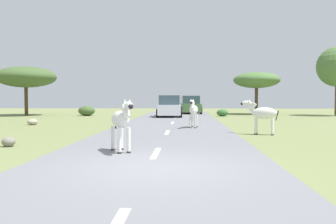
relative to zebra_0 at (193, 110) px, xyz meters
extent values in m
plane|color=olive|center=(-1.04, -10.54, -0.95)|extent=(90.00, 90.00, 0.00)
cube|color=slate|center=(-1.22, -10.54, -0.93)|extent=(6.00, 64.00, 0.05)
cube|color=silver|center=(-1.22, -8.54, -0.90)|extent=(0.16, 2.00, 0.01)
cube|color=silver|center=(-1.22, -2.54, -0.90)|extent=(0.16, 2.00, 0.01)
cube|color=silver|center=(-1.22, 3.46, -0.90)|extent=(0.16, 2.00, 0.01)
cube|color=silver|center=(-1.22, 9.46, -0.90)|extent=(0.16, 2.00, 0.01)
cube|color=silver|center=(-1.22, 15.46, -0.90)|extent=(0.16, 2.00, 0.01)
ellipsoid|color=silver|center=(0.01, 0.09, 0.02)|extent=(0.57, 1.09, 0.49)
cylinder|color=silver|center=(-0.17, -0.23, -0.54)|extent=(0.12, 0.12, 0.71)
cylinder|color=#28231E|center=(-0.17, -0.23, -0.88)|extent=(0.14, 0.14, 0.05)
cylinder|color=silver|center=(0.09, -0.27, -0.54)|extent=(0.12, 0.12, 0.71)
cylinder|color=#28231E|center=(0.09, -0.27, -0.88)|extent=(0.14, 0.14, 0.05)
cylinder|color=silver|center=(-0.06, 0.45, -0.54)|extent=(0.12, 0.12, 0.71)
cylinder|color=#28231E|center=(-0.06, 0.45, -0.88)|extent=(0.14, 0.14, 0.05)
cylinder|color=silver|center=(0.20, 0.40, -0.54)|extent=(0.12, 0.12, 0.71)
cylinder|color=#28231E|center=(0.20, 0.40, -0.88)|extent=(0.14, 0.14, 0.05)
cylinder|color=silver|center=(-0.06, -0.41, 0.27)|extent=(0.24, 0.40, 0.42)
cube|color=black|center=(-0.06, -0.41, 0.36)|extent=(0.09, 0.35, 0.29)
ellipsoid|color=silver|center=(-0.10, -0.65, 0.43)|extent=(0.26, 0.48, 0.23)
ellipsoid|color=black|center=(-0.13, -0.83, 0.41)|extent=(0.16, 0.18, 0.14)
cone|color=silver|center=(-0.15, -0.53, 0.54)|extent=(0.10, 0.10, 0.13)
cone|color=silver|center=(-0.02, -0.55, 0.54)|extent=(0.10, 0.10, 0.13)
cylinder|color=black|center=(0.09, 0.60, -0.07)|extent=(0.06, 0.15, 0.42)
ellipsoid|color=silver|center=(-2.26, -8.30, 0.03)|extent=(0.86, 1.13, 0.50)
cylinder|color=silver|center=(-2.22, -8.67, -0.54)|extent=(0.14, 0.14, 0.72)
cylinder|color=#28231E|center=(-2.22, -8.67, -0.88)|extent=(0.16, 0.16, 0.05)
cylinder|color=silver|center=(-1.99, -8.54, -0.54)|extent=(0.14, 0.14, 0.72)
cylinder|color=#28231E|center=(-1.99, -8.54, -0.88)|extent=(0.16, 0.16, 0.05)
cylinder|color=silver|center=(-2.54, -8.05, -0.54)|extent=(0.14, 0.14, 0.72)
cylinder|color=#28231E|center=(-2.54, -8.05, -0.88)|extent=(0.16, 0.16, 0.05)
cylinder|color=silver|center=(-2.30, -7.93, -0.54)|extent=(0.14, 0.14, 0.72)
cylinder|color=#28231E|center=(-2.30, -7.93, -0.88)|extent=(0.16, 0.16, 0.05)
cylinder|color=silver|center=(-2.03, -8.75, 0.29)|extent=(0.34, 0.42, 0.42)
cube|color=black|center=(-2.03, -8.75, 0.37)|extent=(0.19, 0.33, 0.29)
ellipsoid|color=silver|center=(-1.92, -8.97, 0.44)|extent=(0.38, 0.50, 0.23)
ellipsoid|color=black|center=(-1.83, -9.13, 0.43)|extent=(0.19, 0.20, 0.14)
cone|color=silver|center=(-2.03, -8.89, 0.56)|extent=(0.12, 0.12, 0.13)
cone|color=silver|center=(-1.91, -8.83, 0.56)|extent=(0.12, 0.12, 0.13)
cylinder|color=black|center=(-2.51, -7.83, -0.07)|extent=(0.10, 0.15, 0.43)
ellipsoid|color=silver|center=(3.00, -2.87, -0.01)|extent=(1.15, 0.74, 0.50)
cylinder|color=silver|center=(2.72, -2.63, -0.59)|extent=(0.13, 0.13, 0.73)
cylinder|color=#28231E|center=(2.72, -2.63, -0.93)|extent=(0.16, 0.16, 0.05)
cylinder|color=silver|center=(2.63, -2.89, -0.59)|extent=(0.13, 0.13, 0.73)
cylinder|color=#28231E|center=(2.63, -2.89, -0.93)|extent=(0.16, 0.16, 0.05)
cylinder|color=silver|center=(3.38, -2.85, -0.59)|extent=(0.13, 0.13, 0.73)
cylinder|color=#28231E|center=(3.38, -2.85, -0.93)|extent=(0.16, 0.16, 0.05)
cylinder|color=silver|center=(3.29, -3.11, -0.59)|extent=(0.13, 0.13, 0.73)
cylinder|color=#28231E|center=(3.29, -3.11, -0.93)|extent=(0.16, 0.16, 0.05)
cylinder|color=silver|center=(2.52, -2.71, 0.25)|extent=(0.42, 0.31, 0.43)
cube|color=black|center=(2.52, -2.71, 0.34)|extent=(0.35, 0.15, 0.30)
ellipsoid|color=silver|center=(2.28, -2.63, 0.41)|extent=(0.50, 0.33, 0.23)
ellipsoid|color=black|center=(2.11, -2.57, 0.39)|extent=(0.20, 0.18, 0.14)
cone|color=silver|center=(2.41, -2.60, 0.52)|extent=(0.11, 0.11, 0.14)
cone|color=silver|center=(2.37, -2.73, 0.52)|extent=(0.11, 0.11, 0.14)
cylinder|color=black|center=(3.51, -3.04, -0.11)|extent=(0.15, 0.08, 0.43)
cube|color=#476B38|center=(0.02, 16.72, -0.32)|extent=(2.07, 4.31, 0.80)
cube|color=#334751|center=(0.04, 16.52, 0.46)|extent=(1.78, 2.30, 0.76)
cube|color=black|center=(-0.12, 18.88, -0.59)|extent=(1.72, 0.27, 0.24)
cylinder|color=black|center=(0.83, 18.13, -0.56)|extent=(0.26, 0.69, 0.68)
cylinder|color=black|center=(-0.96, 18.01, -0.56)|extent=(0.26, 0.69, 0.68)
cylinder|color=black|center=(1.01, 15.43, -0.56)|extent=(0.26, 0.69, 0.68)
cylinder|color=black|center=(-0.79, 15.31, -0.56)|extent=(0.26, 0.69, 0.68)
cube|color=silver|center=(-1.76, 10.71, -0.32)|extent=(1.96, 4.26, 0.80)
cube|color=#334751|center=(-1.75, 10.51, 0.46)|extent=(1.72, 2.26, 0.76)
cube|color=black|center=(-1.84, 12.87, -0.59)|extent=(1.71, 0.22, 0.24)
cylinder|color=black|center=(-0.91, 12.09, -0.56)|extent=(0.25, 0.69, 0.68)
cylinder|color=black|center=(-2.71, 12.02, -0.56)|extent=(0.25, 0.69, 0.68)
cylinder|color=black|center=(-0.81, 9.39, -0.56)|extent=(0.25, 0.69, 0.68)
cylinder|color=black|center=(-2.61, 9.32, -0.56)|extent=(0.25, 0.69, 0.68)
cylinder|color=#4C3823|center=(6.36, 16.21, 0.31)|extent=(0.31, 0.31, 2.52)
ellipsoid|color=#4C7038|center=(6.36, 16.21, 2.34)|extent=(4.42, 4.42, 1.55)
cylinder|color=#4C3823|center=(-14.77, 12.92, 0.31)|extent=(0.31, 0.31, 2.52)
ellipsoid|color=#425B2D|center=(-14.77, 12.92, 2.50)|extent=(5.34, 5.34, 1.87)
ellipsoid|color=#425B2D|center=(-9.20, 12.69, -0.51)|extent=(1.47, 1.32, 0.88)
ellipsoid|color=#386633|center=(2.76, 12.52, -0.65)|extent=(1.00, 0.90, 0.60)
ellipsoid|color=gray|center=(-6.21, -7.08, -0.79)|extent=(0.44, 0.42, 0.31)
ellipsoid|color=#A89E8C|center=(-9.44, 2.08, -0.77)|extent=(0.61, 0.63, 0.36)
camera|label=1|loc=(-0.37, -18.45, 0.66)|focal=38.13mm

